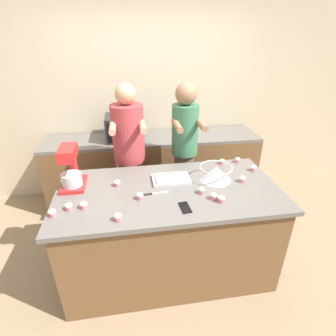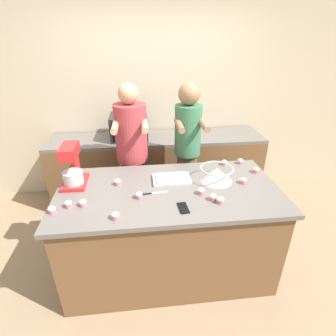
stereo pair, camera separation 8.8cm
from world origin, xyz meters
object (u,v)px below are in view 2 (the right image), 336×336
mixing_bowl (216,174)px  cupcake_8 (201,191)px  person_left (133,158)px  person_right (187,154)px  microwave_oven (129,127)px  cupcake_10 (139,195)px  cupcake_0 (240,161)px  cupcake_6 (224,163)px  cupcake_2 (118,182)px  baking_tray (172,179)px  cupcake_1 (213,197)px  cell_phone (183,208)px  cupcake_5 (243,181)px  cupcake_3 (52,210)px  cupcake_11 (220,200)px  cupcake_12 (68,204)px  stand_mixer (73,168)px  cupcake_9 (83,203)px  knife (153,193)px  cupcake_7 (256,170)px  cupcake_4 (115,216)px

mixing_bowl → cupcake_8: (-0.19, -0.21, -0.04)m
person_left → person_right: (0.61, -0.00, 0.02)m
microwave_oven → cupcake_10: (0.10, -1.42, -0.13)m
cupcake_0 → person_right: bearing=150.0°
cupcake_6 → cupcake_2: bearing=-165.3°
person_left → baking_tray: size_ratio=4.94×
microwave_oven → cupcake_1: bearing=-65.6°
microwave_oven → cell_phone: (0.43, -1.61, -0.15)m
cupcake_1 → cupcake_2: size_ratio=1.00×
microwave_oven → cupcake_0: microwave_oven is taller
baking_tray → cupcake_5: cupcake_5 is taller
cupcake_3 → cupcake_5: same height
cupcake_11 → cupcake_12: same height
baking_tray → cupcake_1: (0.29, -0.36, 0.01)m
cupcake_8 → microwave_oven: bearing=113.5°
stand_mixer → cell_phone: 1.03m
microwave_oven → cupcake_0: bearing=-37.7°
mixing_bowl → cupcake_11: mixing_bowl is taller
cell_phone → cupcake_1: 0.27m
cupcake_5 → cupcake_3: bearing=-170.6°
cupcake_6 → cupcake_9: bearing=-156.2°
stand_mixer → knife: stand_mixer is taller
person_right → cupcake_9: bearing=-138.1°
stand_mixer → cupcake_12: stand_mixer is taller
cupcake_6 → cupcake_7: 0.32m
cell_phone → cupcake_4: cupcake_4 is taller
cupcake_9 → cupcake_11: 1.08m
cupcake_1 → cupcake_11: bearing=-45.2°
knife → cupcake_4: cupcake_4 is taller
stand_mixer → cupcake_1: 1.23m
cupcake_9 → cupcake_12: 0.11m
knife → cupcake_7: size_ratio=3.85×
cupcake_1 → cupcake_5: bearing=34.2°
mixing_bowl → microwave_oven: size_ratio=0.65×
cupcake_4 → cupcake_9: (-0.26, 0.19, 0.00)m
baking_tray → mixing_bowl: bearing=-6.0°
person_right → cupcake_10: (-0.55, -0.82, 0.02)m
microwave_oven → cell_phone: bearing=-74.8°
cupcake_10 → cupcake_6: bearing=30.6°
cupcake_10 → cupcake_12: same height
cupcake_12 → cupcake_1: bearing=-1.8°
cupcake_3 → cupcake_9: (0.22, 0.06, 0.00)m
cupcake_3 → cupcake_9: bearing=16.6°
mixing_bowl → cupcake_10: 0.74m
person_right → baking_tray: size_ratio=4.92×
mixing_bowl → cupcake_6: mixing_bowl is taller
mixing_bowl → cupcake_3: mixing_bowl is taller
baking_tray → microwave_oven: bearing=109.0°
cupcake_0 → cupcake_1: 0.78m
mixing_bowl → microwave_oven: 1.45m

